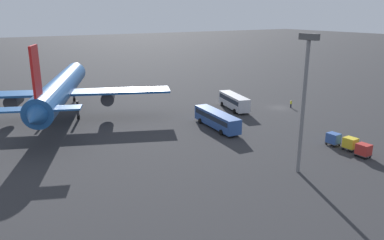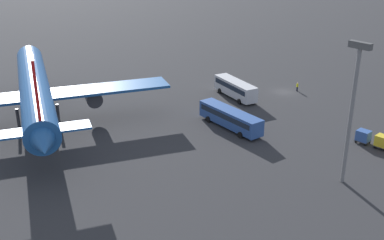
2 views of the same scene
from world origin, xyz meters
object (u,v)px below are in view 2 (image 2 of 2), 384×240
object	(u,v)px
cargo_cart_blue	(363,136)
shuttle_bus_near	(236,88)
cargo_cart_yellow	(383,141)
airplane	(35,90)
shuttle_bus_far	(230,117)
worker_person	(297,87)

from	to	relation	value
cargo_cart_blue	shuttle_bus_near	bearing A→B (deg)	-1.16
shuttle_bus_near	cargo_cart_yellow	size ratio (longest dim) A/B	5.50
airplane	shuttle_bus_far	xyz separation A→B (m)	(-21.82, -22.89, -4.23)
airplane	cargo_cart_blue	bearing A→B (deg)	-117.30
shuttle_bus_far	cargo_cart_yellow	world-z (taller)	shuttle_bus_far
airplane	shuttle_bus_near	distance (m)	36.62
airplane	cargo_cart_blue	world-z (taller)	airplane
shuttle_bus_near	cargo_cart_yellow	distance (m)	30.16
shuttle_bus_far	cargo_cart_yellow	bearing A→B (deg)	-146.22
shuttle_bus_near	cargo_cart_blue	world-z (taller)	shuttle_bus_near
airplane	shuttle_bus_near	world-z (taller)	airplane
shuttle_bus_near	worker_person	distance (m)	13.27
shuttle_bus_far	worker_person	distance (m)	23.77
shuttle_bus_far	cargo_cart_yellow	distance (m)	23.38
shuttle_bus_far	cargo_cart_blue	world-z (taller)	shuttle_bus_far
worker_person	cargo_cart_blue	size ratio (longest dim) A/B	0.84
worker_person	cargo_cart_yellow	size ratio (longest dim) A/B	0.84
airplane	cargo_cart_yellow	bearing A→B (deg)	-118.98
shuttle_bus_near	cargo_cart_yellow	world-z (taller)	shuttle_bus_near
cargo_cart_yellow	shuttle_bus_near	bearing A→B (deg)	-0.33
shuttle_bus_near	worker_person	bearing A→B (deg)	-102.07
shuttle_bus_near	shuttle_bus_far	size ratio (longest dim) A/B	0.86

